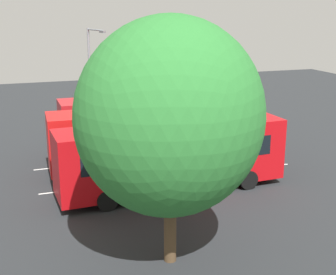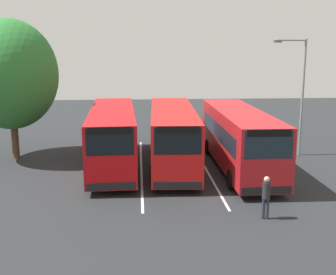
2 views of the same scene
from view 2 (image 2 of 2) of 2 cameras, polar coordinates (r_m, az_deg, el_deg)
The scene contains 9 objects.
ground_plane at distance 25.06m, azimuth 0.70°, elevation -4.03°, with size 68.66×68.66×0.00m, color #232628.
bus_far_left at distance 25.21m, azimuth -7.36°, elevation 0.28°, with size 11.34×2.95×3.37m.
bus_center_left at distance 25.20m, azimuth 0.62°, elevation 0.37°, with size 11.34×2.95×3.37m.
bus_center_right at distance 24.77m, azimuth 9.42°, elevation 0.02°, with size 11.26×2.65×3.37m.
pedestrian at distance 17.89m, azimuth 12.89°, elevation -7.30°, with size 0.40×0.40×1.80m.
street_lamp at distance 28.46m, azimuth 17.09°, elevation 6.12°, with size 0.84×2.37×7.41m.
depot_tree at distance 28.15m, azimuth -20.20°, elevation 7.84°, with size 6.38×5.74×8.60m.
lane_stripe_outer_left at distance 24.98m, azimuth -3.56°, elevation -4.09°, with size 13.96×0.12×0.01m, color silver.
lane_stripe_inner_left at distance 25.28m, azimuth 4.92°, elevation -3.93°, with size 13.96×0.12×0.01m, color silver.
Camera 2 is at (24.04, -1.98, 6.82)m, focal length 45.91 mm.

